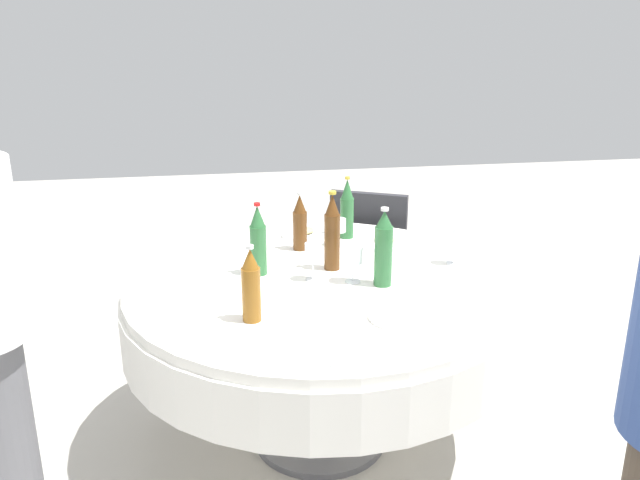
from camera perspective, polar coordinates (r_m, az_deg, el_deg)
The scene contains 17 objects.
ground_plane at distance 3.07m, azimuth -0.00°, elevation -16.23°, with size 10.00×10.00×0.00m, color #B7B2A8.
dining_table at distance 2.77m, azimuth -0.00°, elevation -6.11°, with size 1.56×1.56×0.74m.
bottle_green_east at distance 2.62m, azimuth 5.32°, elevation -0.77°, with size 0.07×0.07×0.31m.
bottle_brown_south at distance 3.01m, azimuth -1.69°, elevation 1.40°, with size 0.06×0.06×0.26m.
bottle_green_front at distance 2.73m, azimuth -5.19°, elevation -0.12°, with size 0.07×0.07×0.30m.
bottle_amber_right at distance 2.34m, azimuth -5.78°, elevation -3.85°, with size 0.07×0.07×0.27m.
bottle_green_outer at distance 3.17m, azimuth 2.27°, elevation 2.55°, with size 0.06×0.06×0.29m.
bottle_brown_left at distance 2.77m, azimuth 1.02°, elevation 0.58°, with size 0.06×0.06×0.33m.
wine_glass_right at distance 2.89m, azimuth 11.21°, elevation 0.10°, with size 0.06×0.06×0.16m.
wine_glass_outer at distance 3.07m, azimuth 1.58°, elevation 1.14°, with size 0.06×0.06×0.13m.
wine_glass_left at distance 2.65m, azimuth 2.78°, elevation -1.39°, with size 0.08×0.08×0.15m.
wine_glass_mid at distance 2.67m, azimuth -0.59°, elevation -1.09°, with size 0.06×0.06×0.15m.
plate_rear at distance 3.22m, azimuth -1.30°, elevation 0.58°, with size 0.22×0.22×0.04m.
plate_west at distance 2.40m, azimuth 6.61°, elevation -6.34°, with size 0.21×0.21×0.02m.
plate_inner at distance 3.11m, azimuth 5.39°, elevation -0.18°, with size 0.23×0.23×0.04m.
fork_south at distance 2.15m, azimuth 2.31°, elevation -9.55°, with size 0.18×0.02×0.01m, color silver.
chair_left at distance 3.67m, azimuth 4.31°, elevation -0.97°, with size 0.53×0.53×0.87m.
Camera 1 is at (2.48, -0.39, 1.77)m, focal length 38.35 mm.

